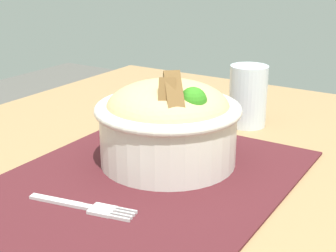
# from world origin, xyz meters

# --- Properties ---
(table) EXTENTS (1.11, 0.86, 0.73)m
(table) POSITION_xyz_m (0.00, 0.00, 0.66)
(table) COLOR #99754C
(table) RESTS_ON ground_plane
(placemat) EXTENTS (0.40, 0.32, 0.00)m
(placemat) POSITION_xyz_m (-0.03, -0.02, 0.73)
(placemat) COLOR #47191E
(placemat) RESTS_ON table
(bowl) EXTENTS (0.19, 0.19, 0.13)m
(bowl) POSITION_xyz_m (-0.09, -0.02, 0.79)
(bowl) COLOR silver
(bowl) RESTS_ON placemat
(fork) EXTENTS (0.04, 0.13, 0.00)m
(fork) POSITION_xyz_m (0.06, -0.03, 0.73)
(fork) COLOR silver
(fork) RESTS_ON placemat
(drinking_glass) EXTENTS (0.06, 0.06, 0.10)m
(drinking_glass) POSITION_xyz_m (-0.29, 0.00, 0.77)
(drinking_glass) COLOR silver
(drinking_glass) RESTS_ON table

